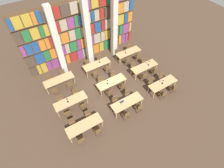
{
  "coord_description": "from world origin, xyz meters",
  "views": [
    {
      "loc": [
        -4.59,
        -7.72,
        10.97
      ],
      "look_at": [
        0.0,
        -0.23,
        0.68
      ],
      "focal_mm": 28.0,
      "sensor_mm": 36.0,
      "label": 1
    }
  ],
  "objects_px": {
    "chair_24": "(55,91)",
    "chair_30": "(107,69)",
    "chair_35": "(129,48)",
    "pillar_center": "(88,35)",
    "desk_lamp_1": "(67,100)",
    "chair_27": "(63,74)",
    "chair_29": "(88,64)",
    "reading_table_2": "(163,84)",
    "chair_10": "(174,88)",
    "desk_lamp_0": "(163,81)",
    "chair_12": "(68,113)",
    "reading_table_6": "(59,80)",
    "chair_23": "(144,62)",
    "chair_2": "(98,131)",
    "reading_table_3": "(71,101)",
    "chair_18": "(123,87)",
    "chair_25": "(49,79)",
    "chair_31": "(99,59)",
    "desk_lamp_4": "(100,60)",
    "pillar_right": "(114,26)",
    "chair_15": "(75,93)",
    "chair_7": "(128,94)",
    "reading_table_5": "(144,67)",
    "reading_table_1": "(127,103)",
    "pillar_left": "(57,45)",
    "chair_14": "(83,106)",
    "chair_21": "(133,67)",
    "chair_16": "(110,93)",
    "chair_17": "(101,81)",
    "chair_13": "(60,100)",
    "desk_lamp_5": "(126,50)",
    "chair_28": "(95,74)",
    "reading_table_7": "(97,65)",
    "reading_table_0": "(84,125)",
    "reading_table_8": "(128,53)",
    "chair_32": "(127,61)",
    "laptop": "(121,102)",
    "desk_lamp_2": "(107,81)",
    "chair_22": "(154,71)",
    "chair_9": "(151,83)",
    "chair_6": "(139,108)",
    "chair_11": "(162,77)"
  },
  "relations": [
    {
      "from": "chair_18",
      "to": "reading_table_0",
      "type": "bearing_deg",
      "value": -158.76
    },
    {
      "from": "chair_12",
      "to": "chair_29",
      "type": "bearing_deg",
      "value": 47.83
    },
    {
      "from": "reading_table_0",
      "to": "chair_28",
      "type": "distance_m",
      "value": 4.85
    },
    {
      "from": "chair_23",
      "to": "reading_table_1",
      "type": "bearing_deg",
      "value": 36.77
    },
    {
      "from": "desk_lamp_1",
      "to": "chair_17",
      "type": "relative_size",
      "value": 0.45
    },
    {
      "from": "chair_7",
      "to": "chair_29",
      "type": "relative_size",
      "value": 1.0
    },
    {
      "from": "chair_18",
      "to": "chair_25",
      "type": "height_order",
      "value": "same"
    },
    {
      "from": "chair_29",
      "to": "reading_table_2",
      "type": "bearing_deg",
      "value": 126.56
    },
    {
      "from": "chair_7",
      "to": "reading_table_5",
      "type": "relative_size",
      "value": 0.36
    },
    {
      "from": "reading_table_0",
      "to": "chair_28",
      "type": "height_order",
      "value": "chair_28"
    },
    {
      "from": "chair_35",
      "to": "pillar_center",
      "type": "bearing_deg",
      "value": -8.49
    },
    {
      "from": "chair_35",
      "to": "laptop",
      "type": "bearing_deg",
      "value": 50.09
    },
    {
      "from": "laptop",
      "to": "desk_lamp_1",
      "type": "height_order",
      "value": "desk_lamp_1"
    },
    {
      "from": "reading_table_7",
      "to": "desk_lamp_4",
      "type": "xyz_separation_m",
      "value": [
        0.32,
        0.04,
        0.35
      ]
    },
    {
      "from": "chair_31",
      "to": "desk_lamp_4",
      "type": "xyz_separation_m",
      "value": [
        -0.32,
        -0.65,
        0.56
      ]
    },
    {
      "from": "reading_table_3",
      "to": "chair_25",
      "type": "relative_size",
      "value": 2.76
    },
    {
      "from": "chair_13",
      "to": "chair_14",
      "type": "height_order",
      "value": "same"
    },
    {
      "from": "chair_23",
      "to": "chair_2",
      "type": "bearing_deg",
      "value": 28.58
    },
    {
      "from": "desk_lamp_2",
      "to": "chair_23",
      "type": "bearing_deg",
      "value": 9.81
    },
    {
      "from": "pillar_center",
      "to": "reading_table_5",
      "type": "height_order",
      "value": "pillar_center"
    },
    {
      "from": "chair_15",
      "to": "chair_28",
      "type": "bearing_deg",
      "value": -155.38
    },
    {
      "from": "reading_table_7",
      "to": "chair_9",
      "type": "bearing_deg",
      "value": -54.19
    },
    {
      "from": "chair_30",
      "to": "desk_lamp_5",
      "type": "xyz_separation_m",
      "value": [
        2.29,
        0.6,
        0.63
      ]
    },
    {
      "from": "desk_lamp_2",
      "to": "chair_22",
      "type": "distance_m",
      "value": 4.32
    },
    {
      "from": "chair_14",
      "to": "chair_15",
      "type": "xyz_separation_m",
      "value": [
        0.0,
        1.37,
        0.0
      ]
    },
    {
      "from": "reading_table_6",
      "to": "chair_6",
      "type": "bearing_deg",
      "value": -53.16
    },
    {
      "from": "chair_11",
      "to": "chair_12",
      "type": "distance_m",
      "value": 7.91
    },
    {
      "from": "reading_table_2",
      "to": "pillar_left",
      "type": "bearing_deg",
      "value": 135.62
    },
    {
      "from": "chair_31",
      "to": "chair_7",
      "type": "bearing_deg",
      "value": 89.03
    },
    {
      "from": "desk_lamp_1",
      "to": "chair_27",
      "type": "xyz_separation_m",
      "value": [
        0.75,
        3.07,
        -0.55
      ]
    },
    {
      "from": "chair_12",
      "to": "chair_35",
      "type": "distance_m",
      "value": 8.58
    },
    {
      "from": "chair_10",
      "to": "chair_12",
      "type": "xyz_separation_m",
      "value": [
        -7.87,
        2.2,
        0.0
      ]
    },
    {
      "from": "reading_table_3",
      "to": "chair_18",
      "type": "distance_m",
      "value": 4.1
    },
    {
      "from": "pillar_right",
      "to": "chair_15",
      "type": "height_order",
      "value": "pillar_right"
    },
    {
      "from": "desk_lamp_0",
      "to": "chair_14",
      "type": "distance_m",
      "value": 6.26
    },
    {
      "from": "chair_10",
      "to": "desk_lamp_0",
      "type": "xyz_separation_m",
      "value": [
        -0.62,
        0.7,
        0.56
      ]
    },
    {
      "from": "chair_24",
      "to": "chair_22",
      "type": "bearing_deg",
      "value": -16.6
    },
    {
      "from": "chair_24",
      "to": "chair_30",
      "type": "xyz_separation_m",
      "value": [
        4.63,
        0.0,
        0.0
      ]
    },
    {
      "from": "chair_12",
      "to": "reading_table_6",
      "type": "relative_size",
      "value": 0.36
    },
    {
      "from": "chair_27",
      "to": "chair_32",
      "type": "bearing_deg",
      "value": 165.09
    },
    {
      "from": "reading_table_1",
      "to": "desk_lamp_2",
      "type": "height_order",
      "value": "desk_lamp_2"
    },
    {
      "from": "chair_2",
      "to": "chair_16",
      "type": "bearing_deg",
      "value": 45.13
    },
    {
      "from": "reading_table_0",
      "to": "reading_table_8",
      "type": "height_order",
      "value": "same"
    },
    {
      "from": "laptop",
      "to": "chair_29",
      "type": "distance_m",
      "value": 5.08
    },
    {
      "from": "chair_28",
      "to": "chair_29",
      "type": "distance_m",
      "value": 1.37
    },
    {
      "from": "reading_table_2",
      "to": "reading_table_7",
      "type": "distance_m",
      "value": 5.69
    },
    {
      "from": "desk_lamp_0",
      "to": "chair_18",
      "type": "relative_size",
      "value": 0.47
    },
    {
      "from": "chair_15",
      "to": "chair_28",
      "type": "relative_size",
      "value": 1.0
    },
    {
      "from": "chair_21",
      "to": "reading_table_6",
      "type": "relative_size",
      "value": 0.36
    },
    {
      "from": "pillar_center",
      "to": "chair_10",
      "type": "bearing_deg",
      "value": -58.58
    }
  ]
}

